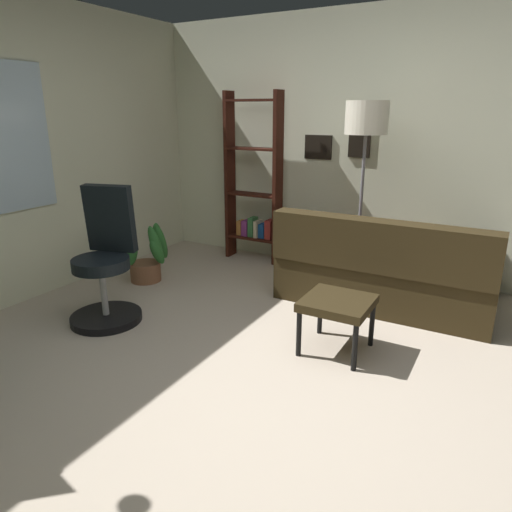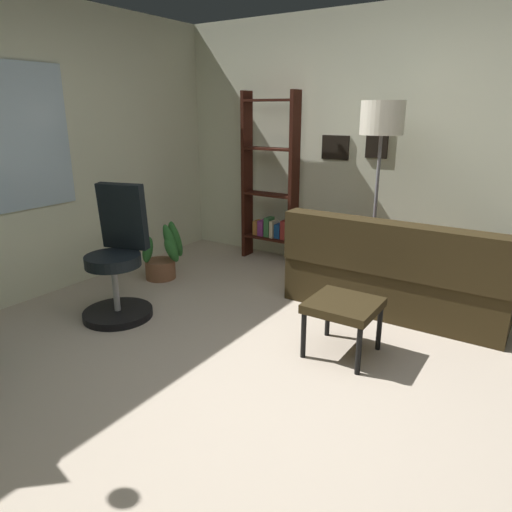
% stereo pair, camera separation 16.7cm
% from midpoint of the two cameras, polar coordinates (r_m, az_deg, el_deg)
% --- Properties ---
extents(ground_plane, '(4.84, 5.17, 0.10)m').
position_cam_midpoint_polar(ground_plane, '(2.99, 0.75, -16.82)').
color(ground_plane, '#C1B09C').
extents(wall_right_with_frames, '(0.12, 5.17, 2.57)m').
position_cam_midpoint_polar(wall_right_with_frames, '(4.80, 15.44, 12.73)').
color(wall_right_with_frames, silver).
rests_on(wall_right_with_frames, ground_plane).
extents(couch, '(1.67, 1.79, 0.81)m').
position_cam_midpoint_polar(couch, '(4.33, 16.27, -1.44)').
color(couch, '#2D2311').
rests_on(couch, ground_plane).
extents(footstool, '(0.45, 0.46, 0.39)m').
position_cam_midpoint_polar(footstool, '(3.26, 8.51, -6.13)').
color(footstool, '#2D2311').
rests_on(footstool, ground_plane).
extents(office_chair, '(0.57, 0.56, 1.08)m').
position_cam_midpoint_polar(office_chair, '(3.90, -19.12, -1.54)').
color(office_chair, black).
rests_on(office_chair, ground_plane).
extents(bookshelf, '(0.18, 0.64, 1.83)m').
position_cam_midpoint_polar(bookshelf, '(5.14, -1.21, 8.35)').
color(bookshelf, '#35150D').
rests_on(bookshelf, ground_plane).
extents(floor_lamp, '(0.37, 0.37, 1.71)m').
position_cam_midpoint_polar(floor_lamp, '(4.27, 12.20, 14.74)').
color(floor_lamp, slate).
rests_on(floor_lamp, ground_plane).
extents(potted_plant, '(0.50, 0.40, 0.61)m').
position_cam_midpoint_polar(potted_plant, '(4.73, -13.87, -0.28)').
color(potted_plant, brown).
rests_on(potted_plant, ground_plane).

